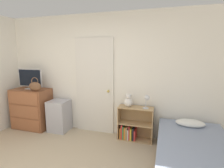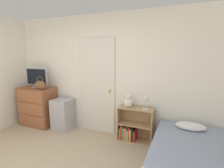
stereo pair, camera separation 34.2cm
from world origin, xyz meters
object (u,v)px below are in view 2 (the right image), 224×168
tv (37,77)px  bookshelf (133,128)px  bed (190,163)px  teddy_bear (128,101)px  desk_lamp (147,100)px  handbag (40,85)px  dresser (38,106)px  storage_bin (63,114)px

tv → bookshelf: size_ratio=0.89×
bed → tv: bearing=168.6°
teddy_bear → desk_lamp: size_ratio=0.97×
handbag → teddy_bear: bearing=7.0°
handbag → desk_lamp: bearing=5.0°
tv → handbag: tv is taller
dresser → handbag: size_ratio=3.07×
dresser → teddy_bear: bearing=2.7°
bookshelf → tv: bearing=-178.0°
desk_lamp → tv: bearing=-179.1°
bookshelf → bed: bookshelf is taller
teddy_bear → desk_lamp: (0.36, -0.04, 0.08)m
desk_lamp → handbag: bearing=-175.0°
tv → teddy_bear: 2.31m
teddy_bear → desk_lamp: desk_lamp is taller
handbag → bookshelf: handbag is taller
storage_bin → bookshelf: bearing=2.4°
tv → handbag: bearing=-31.9°
storage_bin → desk_lamp: size_ratio=2.58×
teddy_bear → bed: teddy_bear is taller
dresser → handbag: handbag is taller
teddy_bear → desk_lamp: bearing=-6.4°
tv → desk_lamp: tv is taller
handbag → teddy_bear: 2.04m
storage_bin → teddy_bear: (1.57, 0.07, 0.45)m
teddy_bear → bed: 1.49m
storage_bin → desk_lamp: desk_lamp is taller
storage_bin → bookshelf: storage_bin is taller
dresser → bookshelf: bearing=2.7°
dresser → storage_bin: 0.72m
bookshelf → bed: 1.30m
handbag → bookshelf: (2.11, 0.25, -0.76)m
dresser → tv: tv is taller
tv → bed: size_ratio=0.34×
dresser → bookshelf: size_ratio=1.34×
desk_lamp → bed: 1.24m
storage_bin → desk_lamp: bearing=0.8°
bed → teddy_bear: bearing=146.0°
bookshelf → teddy_bear: (-0.10, -0.00, 0.53)m
dresser → bed: (3.42, -0.66, -0.23)m
storage_bin → dresser: bearing=-176.7°
teddy_bear → bed: (1.14, -0.77, -0.56)m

